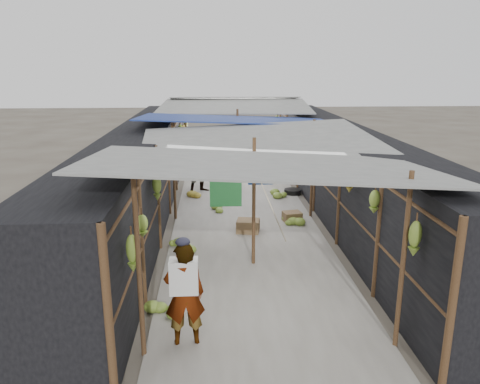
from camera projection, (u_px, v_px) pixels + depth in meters
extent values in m
plane|color=#6B6356|center=(271.00, 350.00, 6.67)|extent=(80.00, 80.00, 0.00)
cube|color=#9E998E|center=(242.00, 212.00, 12.93)|extent=(3.60, 16.00, 0.02)
cube|color=black|center=(142.00, 173.00, 12.48)|extent=(1.40, 15.00, 2.30)
cube|color=black|center=(341.00, 170.00, 12.78)|extent=(1.40, 15.00, 2.30)
cube|color=olive|center=(248.00, 226.00, 11.31)|extent=(0.61, 0.52, 0.32)
cube|color=olive|center=(292.00, 217.00, 12.09)|extent=(0.51, 0.44, 0.27)
cube|color=olive|center=(234.00, 183.00, 15.61)|extent=(0.51, 0.45, 0.28)
cylinder|color=black|center=(293.00, 192.00, 14.70)|extent=(0.54, 0.54, 0.16)
imported|color=silver|center=(184.00, 294.00, 6.63)|extent=(0.61, 0.44, 1.57)
imported|color=#213FA6|center=(202.00, 166.00, 14.77)|extent=(1.05, 0.98, 1.73)
imported|color=#4D4743|center=(280.00, 167.00, 16.63)|extent=(0.51, 0.64, 0.87)
cylinder|color=brown|center=(139.00, 269.00, 6.23)|extent=(0.07, 0.07, 2.60)
cylinder|color=brown|center=(403.00, 263.00, 6.43)|extent=(0.07, 0.07, 2.60)
cylinder|color=brown|center=(254.00, 203.00, 9.22)|extent=(0.07, 0.07, 2.60)
cylinder|color=brown|center=(174.00, 171.00, 12.01)|extent=(0.07, 0.07, 2.60)
cylinder|color=brown|center=(312.00, 169.00, 12.21)|extent=(0.07, 0.07, 2.60)
cylinder|color=brown|center=(237.00, 150.00, 15.00)|extent=(0.07, 0.07, 2.60)
cylinder|color=brown|center=(186.00, 137.00, 17.79)|extent=(0.07, 0.07, 2.60)
cylinder|color=brown|center=(280.00, 136.00, 17.99)|extent=(0.07, 0.07, 2.60)
cube|color=gray|center=(266.00, 164.00, 6.98)|extent=(5.21, 3.19, 0.52)
cube|color=gray|center=(259.00, 141.00, 10.11)|extent=(5.23, 3.73, 0.50)
cube|color=navy|center=(237.00, 119.00, 13.25)|extent=(5.40, 3.60, 0.41)
cube|color=gray|center=(235.00, 106.00, 16.40)|extent=(5.37, 3.66, 0.27)
cube|color=gray|center=(234.00, 98.00, 18.70)|extent=(5.00, 1.99, 0.24)
cylinder|color=brown|center=(167.00, 139.00, 12.28)|extent=(0.06, 15.00, 0.06)
cylinder|color=brown|center=(317.00, 138.00, 12.51)|extent=(0.06, 15.00, 0.06)
cylinder|color=gray|center=(243.00, 138.00, 12.39)|extent=(0.02, 15.00, 0.02)
cube|color=#1A49AE|center=(261.00, 170.00, 10.16)|extent=(0.55, 0.03, 0.65)
cube|color=#267335|center=(226.00, 188.00, 8.75)|extent=(0.60, 0.03, 0.70)
cube|color=maroon|center=(272.00, 154.00, 11.87)|extent=(0.50, 0.03, 0.60)
cube|color=white|center=(260.00, 132.00, 15.58)|extent=(0.60, 0.03, 0.55)
ellipsoid|color=olive|center=(132.00, 254.00, 6.20)|extent=(0.16, 0.14, 0.55)
ellipsoid|color=olive|center=(142.00, 226.00, 7.09)|extent=(0.18, 0.15, 0.37)
ellipsoid|color=olive|center=(157.00, 187.00, 9.00)|extent=(0.18, 0.15, 0.54)
ellipsoid|color=olive|center=(162.00, 167.00, 10.03)|extent=(0.15, 0.13, 0.47)
ellipsoid|color=olive|center=(169.00, 164.00, 11.56)|extent=(0.17, 0.15, 0.56)
ellipsoid|color=olive|center=(175.00, 144.00, 13.36)|extent=(0.19, 0.16, 0.42)
ellipsoid|color=olive|center=(178.00, 137.00, 14.75)|extent=(0.15, 0.13, 0.38)
ellipsoid|color=olive|center=(180.00, 130.00, 15.87)|extent=(0.14, 0.12, 0.43)
ellipsoid|color=#A68D2A|center=(183.00, 131.00, 17.32)|extent=(0.17, 0.14, 0.44)
ellipsoid|color=olive|center=(186.00, 122.00, 19.02)|extent=(0.19, 0.16, 0.56)
ellipsoid|color=olive|center=(415.00, 239.00, 6.23)|extent=(0.18, 0.15, 0.51)
ellipsoid|color=olive|center=(374.00, 202.00, 7.76)|extent=(0.18, 0.16, 0.41)
ellipsoid|color=#A68D2A|center=(350.00, 182.00, 9.15)|extent=(0.15, 0.13, 0.43)
ellipsoid|color=olive|center=(330.00, 170.00, 10.67)|extent=(0.16, 0.14, 0.43)
ellipsoid|color=olive|center=(315.00, 155.00, 12.21)|extent=(0.17, 0.14, 0.37)
ellipsoid|color=olive|center=(307.00, 146.00, 13.28)|extent=(0.19, 0.16, 0.46)
ellipsoid|color=#A68D2A|center=(296.00, 137.00, 15.05)|extent=(0.18, 0.15, 0.56)
ellipsoid|color=olive|center=(290.00, 133.00, 16.08)|extent=(0.16, 0.14, 0.47)
ellipsoid|color=#A68D2A|center=(284.00, 128.00, 17.56)|extent=(0.19, 0.16, 0.47)
ellipsoid|color=olive|center=(277.00, 122.00, 19.31)|extent=(0.17, 0.15, 0.59)
ellipsoid|color=olive|center=(191.00, 171.00, 17.41)|extent=(0.45, 0.38, 0.23)
ellipsoid|color=olive|center=(160.00, 309.00, 7.45)|extent=(0.71, 0.60, 0.35)
ellipsoid|color=olive|center=(285.00, 192.00, 14.41)|extent=(0.61, 0.52, 0.30)
ellipsoid|color=olive|center=(272.00, 172.00, 17.21)|extent=(0.52, 0.44, 0.26)
ellipsoid|color=#A68D2A|center=(198.00, 194.00, 14.35)|extent=(0.45, 0.38, 0.22)
ellipsoid|color=olive|center=(181.00, 244.00, 10.14)|extent=(0.69, 0.59, 0.34)
ellipsoid|color=olive|center=(220.00, 206.00, 12.99)|extent=(0.63, 0.54, 0.32)
ellipsoid|color=olive|center=(297.00, 217.00, 11.99)|extent=(0.64, 0.55, 0.32)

